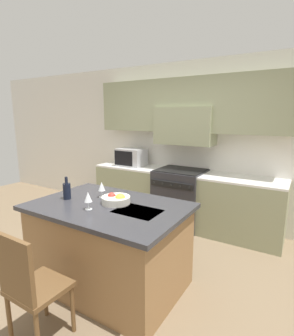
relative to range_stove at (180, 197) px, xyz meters
name	(u,v)px	position (x,y,z in m)	size (l,w,h in m)	color
ground_plane	(114,278)	(0.00, -1.78, -0.47)	(10.00, 10.00, 0.00)	#7A664C
back_cabinetry	(188,130)	(0.00, 0.28, 1.11)	(10.00, 0.46, 2.70)	silver
back_counter	(180,198)	(0.00, 0.02, -0.02)	(3.17, 0.62, 0.91)	gray
range_stove	(180,197)	(0.00, 0.00, 0.00)	(0.77, 0.70, 0.95)	#2D2D33
microwave	(131,157)	(-0.99, 0.02, 0.60)	(0.49, 0.38, 0.31)	#B7B7BC
kitchen_island	(110,245)	(0.02, -1.87, -0.01)	(1.61, 1.08, 0.91)	olive
island_chair	(30,284)	(-0.01, -2.79, 0.06)	(0.42, 0.40, 0.97)	brown
wine_bottle	(67,191)	(-0.49, -1.96, 0.53)	(0.08, 0.08, 0.25)	black
wine_glass_near	(88,198)	(-0.05, -2.08, 0.56)	(0.08, 0.08, 0.18)	white
wine_glass_far	(102,187)	(-0.20, -1.71, 0.56)	(0.08, 0.08, 0.18)	white
fruit_bowl	(116,199)	(0.07, -1.79, 0.48)	(0.30, 0.30, 0.12)	silver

